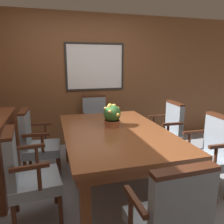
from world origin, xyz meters
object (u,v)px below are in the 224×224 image
chair_left_near (26,173)px  potted_plant (112,115)px  chair_head_near (170,220)px  dining_table (115,137)px  chair_right_near (209,152)px  chair_right_far (167,130)px  chair_left_far (36,141)px  chair_head_far (95,120)px

chair_left_near → potted_plant: (1.03, 0.61, 0.36)m
chair_head_near → chair_left_near: 1.38m
dining_table → chair_head_near: chair_head_near is taller
dining_table → chair_right_near: bearing=-24.2°
dining_table → potted_plant: (0.01, 0.19, 0.24)m
chair_right_far → potted_plant: bearing=-73.1°
chair_right_far → chair_head_near: bearing=-26.5°
chair_right_far → chair_right_near: 0.90m
dining_table → potted_plant: 0.30m
chair_left_far → potted_plant: size_ratio=3.26×
chair_left_near → chair_left_far: size_ratio=1.00×
chair_head_near → potted_plant: bearing=-92.5°
chair_head_near → dining_table: bearing=-92.2°
dining_table → chair_head_far: bearing=89.1°
chair_head_far → chair_right_far: 1.33m
potted_plant → chair_right_far: bearing=14.5°
dining_table → chair_left_far: size_ratio=2.02×
chair_right_far → chair_right_near: (0.05, -0.90, 0.00)m
chair_head_near → chair_right_near: 1.39m
chair_right_near → chair_left_far: same height
chair_head_near → chair_head_far: size_ratio=1.00×
chair_left_near → chair_left_far: bearing=-7.8°
chair_right_near → chair_right_far: bearing=-175.1°
chair_head_near → potted_plant: 1.60m
chair_right_far → chair_right_near: size_ratio=1.00×
chair_right_near → potted_plant: size_ratio=3.26×
dining_table → chair_head_near: 1.38m
chair_right_near → chair_left_far: (-2.01, 0.92, 0.00)m
chair_head_far → chair_right_near: bearing=-60.3°
dining_table → chair_left_far: bearing=154.9°
dining_table → chair_head_far: 1.37m
chair_head_far → chair_left_far: size_ratio=1.00×
chair_head_far → chair_left_far: same height
chair_head_far → chair_left_near: bearing=-119.4°
chair_head_near → chair_left_far: size_ratio=1.00×
chair_head_near → chair_left_near: bearing=-44.8°
chair_right_far → potted_plant: size_ratio=3.26×
chair_right_far → potted_plant: (-0.97, -0.25, 0.36)m
chair_left_near → potted_plant: potted_plant is taller
chair_right_near → chair_head_near: bearing=-47.5°
chair_head_far → chair_left_near: (-1.04, -1.79, 0.00)m
dining_table → chair_head_near: size_ratio=2.02×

